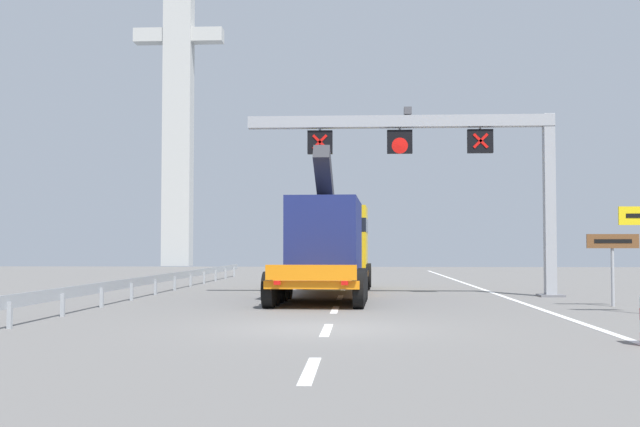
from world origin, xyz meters
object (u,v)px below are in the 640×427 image
(overhead_lane_gantry, at_px, (442,150))
(bridge_pylon_distant, at_px, (179,76))
(heavy_haul_truck_orange, at_px, (331,243))
(tourist_info_sign_brown, at_px, (613,251))

(overhead_lane_gantry, xyz_separation_m, bridge_pylon_distant, (-21.40, 47.50, 13.61))
(heavy_haul_truck_orange, bearing_deg, overhead_lane_gantry, -16.97)
(tourist_info_sign_brown, xyz_separation_m, bridge_pylon_distant, (-26.12, 52.32, 17.40))
(overhead_lane_gantry, relative_size, tourist_info_sign_brown, 5.26)
(tourist_info_sign_brown, bearing_deg, bridge_pylon_distant, 116.53)
(overhead_lane_gantry, bearing_deg, heavy_haul_truck_orange, 163.03)
(tourist_info_sign_brown, bearing_deg, heavy_haul_truck_orange, 145.71)
(heavy_haul_truck_orange, bearing_deg, tourist_info_sign_brown, -34.29)
(overhead_lane_gantry, height_order, tourist_info_sign_brown, overhead_lane_gantry)
(bridge_pylon_distant, bearing_deg, overhead_lane_gantry, -65.75)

